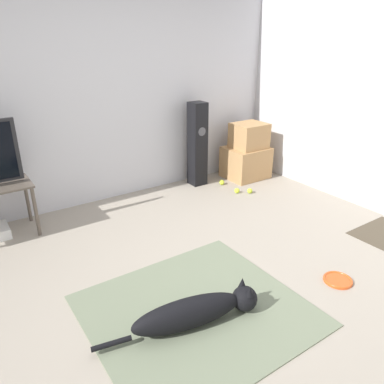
% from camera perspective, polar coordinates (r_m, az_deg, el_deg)
% --- Properties ---
extents(ground_plane, '(12.00, 12.00, 0.00)m').
position_cam_1_polar(ground_plane, '(3.03, -0.75, -15.01)').
color(ground_plane, '#9E9384').
extents(wall_back, '(8.00, 0.06, 2.55)m').
position_cam_1_polar(wall_back, '(4.35, -16.82, 14.19)').
color(wall_back, silver).
rests_on(wall_back, ground_plane).
extents(area_rug, '(1.50, 1.40, 0.01)m').
position_cam_1_polar(area_rug, '(2.86, 0.71, -17.61)').
color(area_rug, slate).
rests_on(area_rug, ground_plane).
extents(dog, '(1.17, 0.35, 0.24)m').
position_cam_1_polar(dog, '(2.68, 0.82, -17.67)').
color(dog, black).
rests_on(dog, area_rug).
extents(frisbee, '(0.23, 0.23, 0.03)m').
position_cam_1_polar(frisbee, '(3.36, 21.34, -12.38)').
color(frisbee, '#DB511E').
rests_on(frisbee, ground_plane).
extents(cardboard_box_lower, '(0.56, 0.49, 0.43)m').
position_cam_1_polar(cardboard_box_lower, '(5.29, 8.18, 4.50)').
color(cardboard_box_lower, tan).
rests_on(cardboard_box_lower, ground_plane).
extents(cardboard_box_upper, '(0.44, 0.38, 0.33)m').
position_cam_1_polar(cardboard_box_upper, '(5.18, 8.70, 8.48)').
color(cardboard_box_upper, tan).
rests_on(cardboard_box_upper, cardboard_box_lower).
extents(floor_speaker, '(0.20, 0.20, 1.09)m').
position_cam_1_polar(floor_speaker, '(4.89, 0.82, 7.25)').
color(floor_speaker, black).
rests_on(floor_speaker, ground_plane).
extents(tennis_ball_by_boxes, '(0.07, 0.07, 0.07)m').
position_cam_1_polar(tennis_ball_by_boxes, '(5.02, 4.57, 1.46)').
color(tennis_ball_by_boxes, '#C6E033').
rests_on(tennis_ball_by_boxes, ground_plane).
extents(tennis_ball_near_speaker, '(0.07, 0.07, 0.07)m').
position_cam_1_polar(tennis_ball_near_speaker, '(4.79, 8.81, 0.18)').
color(tennis_ball_near_speaker, '#C6E033').
rests_on(tennis_ball_near_speaker, ground_plane).
extents(tennis_ball_loose_on_carpet, '(0.07, 0.07, 0.07)m').
position_cam_1_polar(tennis_ball_loose_on_carpet, '(4.78, 6.87, 0.20)').
color(tennis_ball_loose_on_carpet, '#C6E033').
rests_on(tennis_ball_loose_on_carpet, ground_plane).
extents(door_mat, '(0.66, 0.42, 0.01)m').
position_cam_1_polar(door_mat, '(4.30, 27.14, -5.49)').
color(door_mat, '#4C4233').
rests_on(door_mat, ground_plane).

